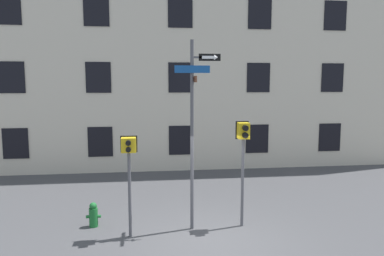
{
  "coord_description": "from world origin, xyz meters",
  "views": [
    {
      "loc": [
        -1.51,
        -8.69,
        3.92
      ],
      "look_at": [
        -0.32,
        0.81,
        2.71
      ],
      "focal_mm": 35.0,
      "sensor_mm": 36.0,
      "label": 1
    }
  ],
  "objects_px": {
    "pedestrian_signal_right": "(243,145)",
    "fire_hydrant": "(93,215)",
    "street_sign_pole": "(194,122)",
    "pedestrian_signal_left": "(129,158)"
  },
  "relations": [
    {
      "from": "fire_hydrant",
      "to": "street_sign_pole",
      "type": "bearing_deg",
      "value": -10.21
    },
    {
      "from": "street_sign_pole",
      "to": "pedestrian_signal_right",
      "type": "distance_m",
      "value": 1.47
    },
    {
      "from": "pedestrian_signal_left",
      "to": "fire_hydrant",
      "type": "distance_m",
      "value": 2.14
    },
    {
      "from": "pedestrian_signal_right",
      "to": "street_sign_pole",
      "type": "bearing_deg",
      "value": -178.77
    },
    {
      "from": "street_sign_pole",
      "to": "pedestrian_signal_left",
      "type": "xyz_separation_m",
      "value": [
        -1.66,
        -0.31,
        -0.84
      ]
    },
    {
      "from": "pedestrian_signal_left",
      "to": "fire_hydrant",
      "type": "height_order",
      "value": "pedestrian_signal_left"
    },
    {
      "from": "fire_hydrant",
      "to": "pedestrian_signal_left",
      "type": "bearing_deg",
      "value": -37.85
    },
    {
      "from": "pedestrian_signal_right",
      "to": "fire_hydrant",
      "type": "bearing_deg",
      "value": 173.53
    },
    {
      "from": "pedestrian_signal_right",
      "to": "fire_hydrant",
      "type": "relative_size",
      "value": 4.25
    },
    {
      "from": "street_sign_pole",
      "to": "pedestrian_signal_left",
      "type": "bearing_deg",
      "value": -169.52
    }
  ]
}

